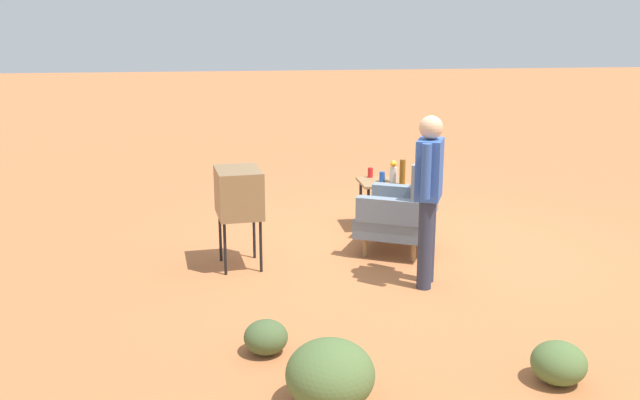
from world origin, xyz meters
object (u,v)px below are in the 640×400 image
(armchair, at_px, (405,209))
(tv_on_stand, at_px, (239,193))
(person_standing, at_px, (429,190))
(soda_can_red, at_px, (370,173))
(bottle_tall_amber, at_px, (402,172))
(flower_vase, at_px, (393,170))
(soda_can_blue, at_px, (382,177))
(side_table, at_px, (383,188))

(armchair, bearing_deg, tv_on_stand, -84.42)
(person_standing, bearing_deg, soda_can_red, -177.90)
(soda_can_red, bearing_deg, bottle_tall_amber, 33.94)
(armchair, height_order, flower_vase, armchair)
(tv_on_stand, relative_size, soda_can_blue, 8.44)
(soda_can_red, bearing_deg, soda_can_blue, 18.94)
(side_table, xyz_separation_m, person_standing, (1.93, -0.03, 0.43))
(soda_can_blue, distance_m, flower_vase, 0.16)
(bottle_tall_amber, xyz_separation_m, flower_vase, (-0.13, -0.08, -0.00))
(flower_vase, bearing_deg, armchair, -5.87)
(armchair, xyz_separation_m, person_standing, (0.96, -0.05, 0.44))
(armchair, distance_m, tv_on_stand, 1.82)
(tv_on_stand, distance_m, bottle_tall_amber, 2.17)
(side_table, height_order, soda_can_red, soda_can_red)
(side_table, bearing_deg, armchair, 1.18)
(soda_can_red, relative_size, flower_vase, 0.46)
(armchair, relative_size, person_standing, 0.65)
(bottle_tall_amber, relative_size, soda_can_blue, 2.46)
(tv_on_stand, relative_size, person_standing, 0.63)
(person_standing, bearing_deg, soda_can_blue, 179.71)
(tv_on_stand, relative_size, bottle_tall_amber, 3.43)
(tv_on_stand, height_order, soda_can_red, tv_on_stand)
(soda_can_blue, bearing_deg, bottle_tall_amber, 49.17)
(armchair, bearing_deg, side_table, -178.82)
(flower_vase, bearing_deg, soda_can_red, -144.66)
(armchair, height_order, person_standing, person_standing)
(soda_can_red, bearing_deg, flower_vase, 35.34)
(armchair, bearing_deg, soda_can_red, -174.03)
(side_table, height_order, person_standing, person_standing)
(soda_can_blue, bearing_deg, flower_vase, 70.06)
(armchair, xyz_separation_m, soda_can_blue, (-0.93, -0.04, 0.16))
(side_table, distance_m, bottle_tall_amber, 0.36)
(bottle_tall_amber, distance_m, flower_vase, 0.15)
(person_standing, distance_m, soda_can_red, 2.17)
(bottle_tall_amber, bearing_deg, flower_vase, -149.51)
(side_table, xyz_separation_m, tv_on_stand, (1.14, -1.77, 0.27))
(side_table, bearing_deg, person_standing, -0.76)
(soda_can_red, relative_size, bottle_tall_amber, 0.41)
(person_standing, distance_m, flower_vase, 1.86)
(armchair, distance_m, person_standing, 1.06)
(soda_can_blue, height_order, flower_vase, flower_vase)
(armchair, distance_m, soda_can_red, 1.21)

